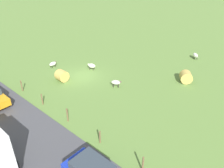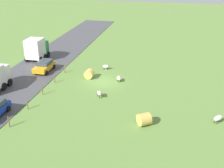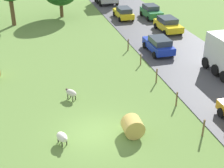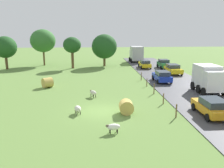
{
  "view_description": "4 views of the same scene",
  "coord_description": "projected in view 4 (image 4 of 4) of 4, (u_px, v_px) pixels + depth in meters",
  "views": [
    {
      "loc": [
        14.58,
        17.73,
        11.42
      ],
      "look_at": [
        1.11,
        5.66,
        1.52
      ],
      "focal_mm": 34.99,
      "sensor_mm": 36.0,
      "label": 1
    },
    {
      "loc": [
        -8.77,
        33.6,
        15.19
      ],
      "look_at": [
        -2.24,
        4.29,
        1.77
      ],
      "focal_mm": 44.67,
      "sensor_mm": 36.0,
      "label": 2
    },
    {
      "loc": [
        -3.36,
        -16.27,
        11.99
      ],
      "look_at": [
        2.13,
        3.82,
        1.23
      ],
      "focal_mm": 51.94,
      "sensor_mm": 36.0,
      "label": 3
    },
    {
      "loc": [
        -0.57,
        -20.17,
        7.3
      ],
      "look_at": [
        1.15,
        2.37,
        1.99
      ],
      "focal_mm": 37.13,
      "sensor_mm": 36.0,
      "label": 4
    }
  ],
  "objects": [
    {
      "name": "hay_bale_0",
      "position": [
        126.0,
        107.0,
        20.5
      ],
      "size": [
        1.29,
        1.16,
        1.26
      ],
      "primitive_type": "cylinder",
      "rotation": [
        1.57,
        0.0,
        3.11
      ],
      "color": "tan",
      "rests_on": "ground_plane"
    },
    {
      "name": "sheep_1",
      "position": [
        93.0,
        93.0,
        25.54
      ],
      "size": [
        0.95,
        1.08,
        0.78
      ],
      "color": "beige",
      "rests_on": "ground_plane"
    },
    {
      "name": "fence_post_3",
      "position": [
        147.0,
        82.0,
        30.49
      ],
      "size": [
        0.12,
        0.12,
        1.06
      ],
      "primitive_type": "cylinder",
      "color": "brown",
      "rests_on": "ground_plane"
    },
    {
      "name": "fence_post_1",
      "position": [
        163.0,
        99.0,
        23.23
      ],
      "size": [
        0.12,
        0.12,
        1.11
      ],
      "primitive_type": "cylinder",
      "color": "brown",
      "rests_on": "ground_plane"
    },
    {
      "name": "ground_plane",
      "position": [
        102.0,
        111.0,
        21.29
      ],
      "size": [
        160.0,
        160.0,
        0.0
      ],
      "primitive_type": "plane",
      "color": "olive"
    },
    {
      "name": "tree_3",
      "position": [
        72.0,
        45.0,
        44.01
      ],
      "size": [
        3.39,
        3.39,
        5.99
      ],
      "color": "brown",
      "rests_on": "ground_plane"
    },
    {
      "name": "tree_1",
      "position": [
        43.0,
        41.0,
        47.64
      ],
      "size": [
        5.1,
        5.1,
        7.43
      ],
      "color": "brown",
      "rests_on": "ground_plane"
    },
    {
      "name": "sheep_3",
      "position": [
        78.0,
        109.0,
        20.46
      ],
      "size": [
        0.83,
        1.08,
        0.76
      ],
      "color": "silver",
      "rests_on": "ground_plane"
    },
    {
      "name": "tree_2",
      "position": [
        104.0,
        47.0,
        46.75
      ],
      "size": [
        5.07,
        5.07,
        6.45
      ],
      "color": "brown",
      "rests_on": "ground_plane"
    },
    {
      "name": "fence_post_0",
      "position": [
        176.0,
        111.0,
        19.6
      ],
      "size": [
        0.12,
        0.12,
        1.2
      ],
      "primitive_type": "cylinder",
      "color": "brown",
      "rests_on": "ground_plane"
    },
    {
      "name": "tree_0",
      "position": [
        5.0,
        47.0,
        43.04
      ],
      "size": [
        4.23,
        4.23,
        6.16
      ],
      "color": "brown",
      "rests_on": "ground_plane"
    },
    {
      "name": "car_1",
      "position": [
        173.0,
        69.0,
        38.94
      ],
      "size": [
        2.22,
        4.28,
        1.57
      ],
      "color": "yellow",
      "rests_on": "road_strip"
    },
    {
      "name": "road_strip",
      "position": [
        217.0,
        108.0,
        22.1
      ],
      "size": [
        8.0,
        80.0,
        0.06
      ],
      "primitive_type": "cube",
      "color": "#47474C",
      "rests_on": "ground_plane"
    },
    {
      "name": "truck_1",
      "position": [
        209.0,
        78.0,
        27.16
      ],
      "size": [
        2.65,
        4.15,
        3.17
      ],
      "color": "white",
      "rests_on": "road_strip"
    },
    {
      "name": "car_3",
      "position": [
        145.0,
        64.0,
        44.87
      ],
      "size": [
        1.98,
        4.11,
        1.52
      ],
      "color": "yellow",
      "rests_on": "road_strip"
    },
    {
      "name": "car_2",
      "position": [
        164.0,
        64.0,
        44.56
      ],
      "size": [
        2.06,
        3.95,
        1.67
      ],
      "color": "#237238",
      "rests_on": "road_strip"
    },
    {
      "name": "sheep_0",
      "position": [
        113.0,
        127.0,
        16.67
      ],
      "size": [
        1.09,
        0.55,
        0.71
      ],
      "color": "white",
      "rests_on": "ground_plane"
    },
    {
      "name": "car_0",
      "position": [
        162.0,
        76.0,
        32.85
      ],
      "size": [
        2.07,
        4.17,
        1.57
      ],
      "color": "#1933B2",
      "rests_on": "road_strip"
    },
    {
      "name": "hay_bale_1",
      "position": [
        47.0,
        83.0,
        29.93
      ],
      "size": [
        1.68,
        1.71,
        1.28
      ],
      "primitive_type": "cylinder",
      "rotation": [
        1.57,
        0.0,
        2.18
      ],
      "color": "tan",
      "rests_on": "ground_plane"
    },
    {
      "name": "fence_post_4",
      "position": [
        141.0,
        76.0,
        34.1
      ],
      "size": [
        0.12,
        0.12,
        1.19
      ],
      "primitive_type": "cylinder",
      "color": "brown",
      "rests_on": "ground_plane"
    },
    {
      "name": "car_4",
      "position": [
        212.0,
        107.0,
        19.88
      ],
      "size": [
        2.12,
        4.13,
        1.53
      ],
      "color": "orange",
      "rests_on": "road_strip"
    },
    {
      "name": "fence_post_2",
      "position": [
        154.0,
        89.0,
        26.84
      ],
      "size": [
        0.12,
        0.12,
        1.25
      ],
      "primitive_type": "cylinder",
      "color": "brown",
      "rests_on": "ground_plane"
    },
    {
      "name": "truck_0",
      "position": [
        136.0,
        54.0,
        52.99
      ],
      "size": [
        2.88,
        4.3,
        3.56
      ],
      "color": "white",
      "rests_on": "road_strip"
    }
  ]
}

